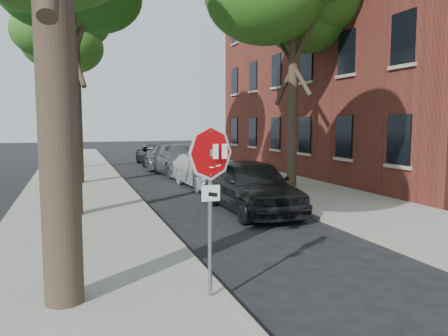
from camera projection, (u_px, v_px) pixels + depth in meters
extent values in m
plane|color=black|center=(252.00, 298.00, 6.92)|extent=(120.00, 120.00, 0.00)
cube|color=gray|center=(77.00, 191.00, 17.36)|extent=(4.00, 55.00, 0.12)
cube|color=gray|center=(271.00, 181.00, 20.15)|extent=(4.00, 55.00, 0.12)
cube|color=#9E9384|center=(129.00, 188.00, 18.03)|extent=(0.12, 55.00, 0.13)
cube|color=#9E9384|center=(229.00, 183.00, 19.47)|extent=(0.12, 55.00, 0.13)
cube|color=maroon|center=(389.00, 36.00, 23.87)|extent=(12.00, 20.00, 15.00)
cylinder|color=gray|center=(210.00, 213.00, 6.54)|extent=(0.06, 0.06, 2.60)
cube|color=#99999E|center=(210.00, 153.00, 6.42)|extent=(0.05, 0.06, 0.10)
cylinder|color=#99999E|center=(210.00, 153.00, 6.42)|extent=(0.76, 0.32, 0.82)
cylinder|color=white|center=(211.00, 153.00, 6.40)|extent=(0.76, 0.32, 0.82)
cylinder|color=red|center=(211.00, 153.00, 6.40)|extent=(0.68, 0.29, 0.74)
cube|color=white|center=(197.00, 152.00, 6.32)|extent=(0.08, 0.00, 0.22)
cube|color=white|center=(207.00, 152.00, 6.36)|extent=(0.08, 0.00, 0.22)
cube|color=white|center=(216.00, 152.00, 6.41)|extent=(0.08, 0.00, 0.22)
cube|color=white|center=(225.00, 151.00, 6.46)|extent=(0.08, 0.00, 0.22)
cube|color=silver|center=(204.00, 166.00, 6.37)|extent=(0.08, 0.00, 0.03)
cube|color=silver|center=(211.00, 167.00, 6.41)|extent=(0.08, 0.00, 0.03)
cube|color=silver|center=(218.00, 166.00, 6.44)|extent=(0.08, 0.00, 0.03)
cube|color=white|center=(211.00, 193.00, 6.47)|extent=(0.28, 0.02, 0.24)
cube|color=black|center=(213.00, 195.00, 6.47)|extent=(0.15, 0.00, 0.08)
cylinder|color=black|center=(69.00, 47.00, 12.14)|extent=(0.44, 0.44, 9.50)
cylinder|color=black|center=(75.00, 68.00, 18.75)|extent=(0.48, 0.48, 10.00)
ellipsoid|color=#0C400C|center=(72.00, 0.00, 18.46)|extent=(4.62, 4.62, 3.70)
ellipsoid|color=#0C400C|center=(52.00, 14.00, 19.02)|extent=(4.20, 4.20, 3.36)
cylinder|color=black|center=(69.00, 90.00, 25.28)|extent=(0.40, 0.40, 9.00)
ellipsoid|color=#255312|center=(67.00, 46.00, 25.02)|extent=(4.16, 4.16, 3.33)
ellipsoid|color=#255312|center=(84.00, 28.00, 24.69)|extent=(3.40, 3.40, 2.72)
ellipsoid|color=#255312|center=(54.00, 54.00, 25.52)|extent=(3.78, 3.78, 3.02)
cylinder|color=black|center=(293.00, 77.00, 17.79)|extent=(0.40, 0.40, 9.00)
ellipsoid|color=#255312|center=(294.00, 13.00, 17.53)|extent=(4.16, 4.16, 3.33)
ellipsoid|color=#255312|center=(269.00, 26.00, 18.04)|extent=(3.78, 3.78, 3.02)
imported|color=black|center=(252.00, 185.00, 13.52)|extent=(2.03, 4.89, 1.66)
imported|color=#A7A9AF|center=(203.00, 171.00, 18.51)|extent=(1.74, 4.38, 1.42)
imported|color=#54555A|center=(176.00, 159.00, 23.39)|extent=(2.96, 5.76, 1.60)
imported|color=black|center=(157.00, 155.00, 28.53)|extent=(2.26, 4.82, 1.33)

